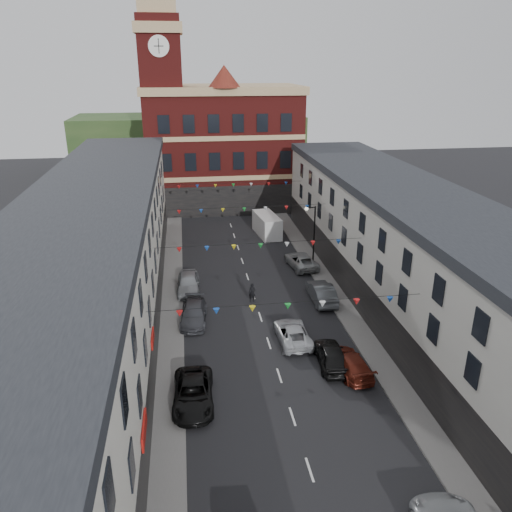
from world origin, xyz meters
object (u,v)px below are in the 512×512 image
car_right_c (350,363)px  car_right_d (331,355)px  car_left_d (194,313)px  car_right_f (301,261)px  car_left_c (193,393)px  car_left_e (188,283)px  car_right_e (322,292)px  pedestrian (252,293)px  street_lamp (312,227)px  white_van (267,225)px  moving_car (292,333)px

car_right_c → car_right_d: bearing=-47.9°
car_left_d → car_right_f: size_ratio=0.97×
car_left_c → car_left_e: (0.00, 15.59, 0.11)m
car_right_e → pedestrian: 5.81m
car_right_c → car_right_d: 1.32m
street_lamp → white_van: bearing=105.7°
car_left_e → moving_car: (7.22, -9.52, -0.16)m
car_right_e → car_right_d: bearing=79.0°
car_left_d → pedestrian: (4.93, 2.78, 0.12)m
street_lamp → car_left_e: (-12.05, -4.41, -3.09)m
car_right_c → car_right_e: bearing=-101.0°
car_left_d → car_right_d: car_right_d is taller
car_right_f → car_left_c: bearing=53.1°
car_left_e → car_right_e: (11.00, -3.51, -0.02)m
car_left_e → moving_car: 11.95m
car_left_e → car_right_f: 11.71m
car_left_d → car_right_e: 10.89m
street_lamp → car_left_c: bearing=-121.1°
pedestrian → street_lamp: bearing=66.0°
car_right_e → pedestrian: pedestrian is taller
car_left_d → pedestrian: 5.66m
car_left_d → pedestrian: bearing=34.4°
street_lamp → car_right_d: bearing=-99.7°
street_lamp → car_right_c: size_ratio=1.31×
car_left_e → white_van: 16.97m
car_left_e → car_right_f: size_ratio=0.97×
car_left_c → pedestrian: bearing=70.0°
street_lamp → car_right_c: street_lamp is taller
car_left_c → car_right_e: size_ratio=1.05×
street_lamp → pedestrian: size_ratio=3.71×
car_right_f → moving_car: bearing=66.8°
car_right_d → pedestrian: 10.83m
moving_car → car_right_e: bearing=-123.3°
car_left_e → car_right_c: bearing=-52.3°
street_lamp → moving_car: (-4.83, -13.93, -3.25)m
car_left_c → car_right_d: size_ratio=1.14×
car_right_c → moving_car: size_ratio=0.97×
moving_car → car_right_c: bearing=122.6°
car_left_d → car_right_d: (8.79, -7.34, 0.06)m
car_right_e → white_van: size_ratio=0.88×
car_left_d → pedestrian: pedestrian is taller
car_right_d → car_right_f: bearing=-93.0°
car_left_e → car_right_d: bearing=-53.3°
car_right_e → car_left_e: bearing=-17.3°
car_right_d → car_right_f: (1.90, 16.94, -0.07)m
car_left_d → car_right_f: bearing=46.9°
street_lamp → pedestrian: street_lamp is taller
car_left_e → white_van: white_van is taller
car_right_d → car_right_f: 17.05m
car_left_d → car_right_d: 11.45m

